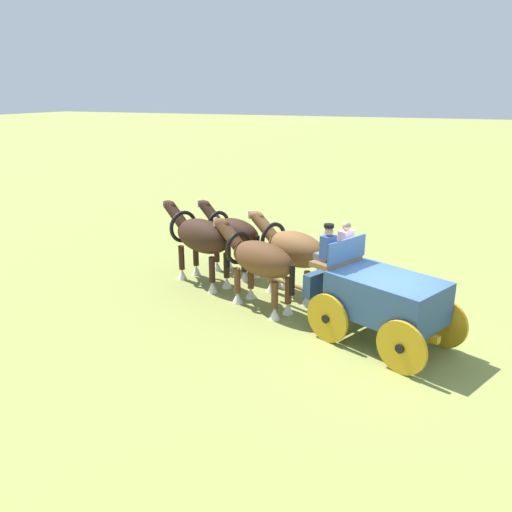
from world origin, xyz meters
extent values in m
plane|color=olive|center=(0.00, 0.00, 0.00)|extent=(220.00, 220.00, 0.00)
cube|color=#2D4C7A|center=(0.00, 0.00, 1.18)|extent=(2.89, 2.42, 0.97)
cube|color=brown|center=(1.36, -0.61, 1.70)|extent=(1.08, 1.50, 0.12)
cube|color=#2D4C7A|center=(1.72, -0.77, 1.04)|extent=(0.72, 1.22, 0.60)
cube|color=#2D4C7A|center=(1.08, -0.49, 2.04)|extent=(0.62, 1.29, 0.55)
cube|color=gold|center=(0.00, 0.00, 0.59)|extent=(2.55, 1.26, 0.16)
cylinder|color=gold|center=(1.26, 0.39, 0.59)|extent=(1.11, 0.56, 1.18)
cylinder|color=black|center=(1.26, 0.39, 0.59)|extent=(0.26, 0.25, 0.20)
cylinder|color=gold|center=(0.55, -1.20, 0.59)|extent=(1.11, 0.56, 1.18)
cylinder|color=black|center=(0.55, -1.20, 0.59)|extent=(0.26, 0.25, 0.20)
cylinder|color=gold|center=(-0.55, 1.20, 0.59)|extent=(1.11, 0.56, 1.18)
cylinder|color=black|center=(-0.55, 1.20, 0.59)|extent=(0.26, 0.25, 0.20)
cylinder|color=gold|center=(-1.26, -0.39, 0.59)|extent=(1.11, 0.56, 1.18)
cylinder|color=black|center=(-1.26, -0.39, 0.59)|extent=(0.26, 0.25, 0.20)
cylinder|color=brown|center=(2.31, -1.04, 0.64)|extent=(2.41, 1.16, 0.10)
cube|color=slate|center=(1.60, -0.35, 1.84)|extent=(0.50, 0.46, 0.16)
cube|color=#334C99|center=(1.50, -0.30, 2.12)|extent=(0.37, 0.43, 0.55)
sphere|color=tan|center=(1.50, -0.30, 2.50)|extent=(0.22, 0.22, 0.22)
cylinder|color=black|center=(1.50, -0.30, 2.63)|extent=(0.24, 0.24, 0.08)
cube|color=slate|center=(1.33, -0.97, 1.84)|extent=(0.50, 0.46, 0.16)
cube|color=silver|center=(1.22, -0.92, 2.12)|extent=(0.37, 0.43, 0.55)
sphere|color=tan|center=(1.22, -0.92, 2.50)|extent=(0.22, 0.22, 0.22)
ellipsoid|color=brown|center=(3.40, -0.82, 1.41)|extent=(2.29, 1.69, 0.91)
cylinder|color=brown|center=(4.17, -0.89, 0.66)|extent=(0.18, 0.18, 0.72)
cone|color=silver|center=(4.17, -0.89, 0.15)|extent=(0.30, 0.30, 0.31)
cylinder|color=brown|center=(3.97, -1.35, 0.66)|extent=(0.18, 0.18, 0.72)
cone|color=silver|center=(3.97, -1.35, 0.15)|extent=(0.30, 0.30, 0.31)
cylinder|color=brown|center=(2.83, -0.29, 0.66)|extent=(0.18, 0.18, 0.72)
cone|color=silver|center=(2.83, -0.29, 0.15)|extent=(0.30, 0.30, 0.31)
cylinder|color=brown|center=(2.63, -0.74, 0.66)|extent=(0.18, 0.18, 0.72)
cone|color=silver|center=(2.63, -0.74, 0.15)|extent=(0.30, 0.30, 0.31)
cylinder|color=brown|center=(4.60, -1.35, 1.81)|extent=(1.01, 0.72, 0.81)
ellipsoid|color=brown|center=(4.93, -1.50, 2.06)|extent=(0.65, 0.48, 0.32)
cube|color=silver|center=(5.19, -1.62, 2.06)|extent=(0.10, 0.12, 0.24)
torus|color=black|center=(4.26, -1.20, 1.51)|extent=(0.50, 0.91, 0.94)
cylinder|color=black|center=(2.40, -0.37, 1.11)|extent=(0.14, 0.14, 0.80)
ellipsoid|color=brown|center=(2.87, -2.00, 1.42)|extent=(2.22, 1.72, 0.99)
cylinder|color=brown|center=(3.61, -2.04, 0.65)|extent=(0.18, 0.18, 0.70)
cone|color=silver|center=(3.61, -2.04, 0.15)|extent=(0.30, 0.30, 0.30)
cylinder|color=brown|center=(3.39, -2.53, 0.65)|extent=(0.18, 0.18, 0.70)
cone|color=silver|center=(3.39, -2.53, 0.15)|extent=(0.30, 0.30, 0.30)
cylinder|color=brown|center=(2.35, -1.47, 0.65)|extent=(0.18, 0.18, 0.70)
cone|color=silver|center=(2.35, -1.47, 0.15)|extent=(0.30, 0.30, 0.30)
cylinder|color=brown|center=(2.12, -1.96, 0.65)|extent=(0.18, 0.18, 0.70)
cone|color=silver|center=(2.12, -1.96, 0.15)|extent=(0.30, 0.30, 0.30)
cylinder|color=brown|center=(4.02, -2.52, 1.82)|extent=(1.01, 0.72, 0.81)
ellipsoid|color=brown|center=(4.36, -2.67, 2.08)|extent=(0.65, 0.48, 0.32)
cube|color=silver|center=(4.61, -2.78, 2.08)|extent=(0.10, 0.12, 0.24)
torus|color=black|center=(3.68, -2.37, 1.52)|extent=(0.52, 0.97, 1.01)
cylinder|color=black|center=(1.92, -1.57, 1.12)|extent=(0.14, 0.14, 0.80)
ellipsoid|color=#331E14|center=(5.77, -1.88, 1.51)|extent=(2.41, 1.81, 1.00)
cylinder|color=#331E14|center=(6.58, -1.94, 0.71)|extent=(0.18, 0.18, 0.76)
cone|color=silver|center=(6.58, -1.94, 0.16)|extent=(0.30, 0.30, 0.33)
cylinder|color=#331E14|center=(6.36, -2.45, 0.71)|extent=(0.18, 0.18, 0.76)
cone|color=silver|center=(6.36, -2.45, 0.16)|extent=(0.30, 0.30, 0.33)
cylinder|color=#331E14|center=(5.19, -1.32, 0.71)|extent=(0.18, 0.18, 0.76)
cone|color=silver|center=(5.19, -1.32, 0.16)|extent=(0.30, 0.30, 0.33)
cylinder|color=#331E14|center=(4.96, -1.82, 0.71)|extent=(0.18, 0.18, 0.76)
cone|color=silver|center=(4.96, -1.82, 0.16)|extent=(0.30, 0.30, 0.33)
cylinder|color=#331E14|center=(7.01, -2.44, 1.92)|extent=(1.01, 0.72, 0.81)
ellipsoid|color=#331E14|center=(7.34, -2.59, 2.18)|extent=(0.65, 0.48, 0.32)
cube|color=silver|center=(7.60, -2.70, 2.18)|extent=(0.10, 0.12, 0.24)
torus|color=black|center=(6.67, -2.28, 1.61)|extent=(0.53, 0.98, 1.02)
cylinder|color=black|center=(4.73, -1.41, 1.21)|extent=(0.14, 0.14, 0.80)
ellipsoid|color=#331E14|center=(5.24, -3.07, 1.37)|extent=(2.12, 1.60, 0.89)
cylinder|color=#331E14|center=(5.96, -3.12, 0.65)|extent=(0.18, 0.18, 0.70)
cone|color=silver|center=(5.96, -3.12, 0.15)|extent=(0.30, 0.30, 0.30)
cylinder|color=#331E14|center=(5.76, -3.57, 0.65)|extent=(0.18, 0.18, 0.70)
cone|color=silver|center=(5.76, -3.57, 0.15)|extent=(0.30, 0.30, 0.30)
cylinder|color=#331E14|center=(4.72, -2.57, 0.65)|extent=(0.18, 0.18, 0.70)
cone|color=silver|center=(4.72, -2.57, 0.15)|extent=(0.30, 0.30, 0.30)
cylinder|color=#331E14|center=(4.52, -3.01, 0.65)|extent=(0.18, 0.18, 0.70)
cone|color=silver|center=(4.52, -3.01, 0.15)|extent=(0.30, 0.30, 0.30)
cylinder|color=#331E14|center=(6.37, -3.57, 1.77)|extent=(1.01, 0.72, 0.81)
ellipsoid|color=#331E14|center=(6.70, -3.72, 2.02)|extent=(0.65, 0.48, 0.32)
cube|color=silver|center=(6.96, -3.84, 2.02)|extent=(0.10, 0.12, 0.24)
torus|color=black|center=(6.03, -3.42, 1.47)|extent=(0.49, 0.89, 0.92)
cylinder|color=black|center=(4.31, -2.65, 1.07)|extent=(0.14, 0.14, 0.80)
camera|label=1|loc=(-1.50, 11.17, 5.66)|focal=36.09mm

